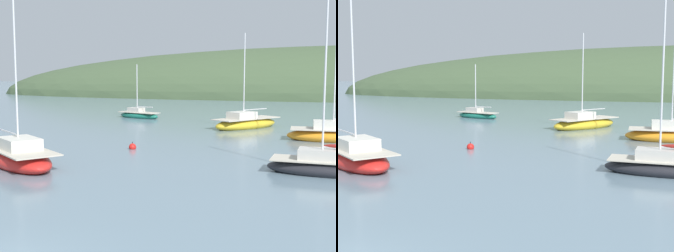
% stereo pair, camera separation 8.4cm
% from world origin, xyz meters
% --- Properties ---
extents(sailboat_cream_ketch, '(5.95, 6.67, 7.89)m').
position_xyz_m(sailboat_cream_ketch, '(4.15, 30.36, 0.40)').
color(sailboat_cream_ketch, gold).
rests_on(sailboat_cream_ketch, ground).
extents(sailboat_yellow_far, '(6.83, 6.33, 9.27)m').
position_xyz_m(sailboat_yellow_far, '(-5.86, 12.14, 0.42)').
color(sailboat_yellow_far, red).
rests_on(sailboat_yellow_far, ground).
extents(sailboat_navy_dinghy, '(4.92, 3.37, 5.48)m').
position_xyz_m(sailboat_navy_dinghy, '(-6.86, 36.68, 0.30)').
color(sailboat_navy_dinghy, '#196B56').
rests_on(sailboat_navy_dinghy, ground).
extents(sailboat_grey_yawl, '(5.60, 2.51, 7.92)m').
position_xyz_m(sailboat_grey_yawl, '(8.88, 13.21, 0.35)').
color(sailboat_grey_yawl, '#232328').
rests_on(sailboat_grey_yawl, ground).
extents(mooring_buoy_channel, '(0.44, 0.44, 0.54)m').
position_xyz_m(mooring_buoy_channel, '(-1.70, 17.98, 0.12)').
color(mooring_buoy_channel, red).
rests_on(mooring_buoy_channel, ground).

